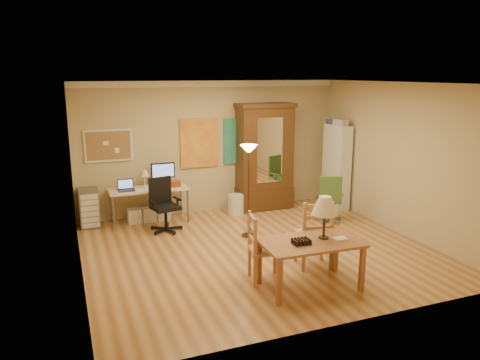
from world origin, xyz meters
name	(u,v)px	position (x,y,z in m)	size (l,w,h in m)	color
floor	(258,250)	(0.00, 0.00, 0.00)	(5.50, 5.50, 0.00)	#925E33
crown_molding	(210,84)	(0.00, 2.46, 2.64)	(5.50, 0.08, 0.12)	white
corkboard	(109,145)	(-2.05, 2.47, 1.50)	(0.90, 0.04, 0.62)	#9F6D4A
art_panel_left	(199,143)	(-0.25, 2.47, 1.45)	(0.80, 0.04, 1.00)	yellow
art_panel_right	(241,141)	(0.65, 2.47, 1.45)	(0.75, 0.04, 0.95)	teal
dining_table	(316,231)	(0.20, -1.50, 0.79)	(1.35, 0.83, 1.25)	brown
ladder_chair_back	(314,235)	(0.52, -0.91, 0.49)	(0.57, 0.55, 1.05)	#9F6948
ladder_chair_left	(263,250)	(-0.39, -1.09, 0.46)	(0.51, 0.53, 0.97)	#9F6948
torchiere_lamp	(249,164)	(0.11, 0.69, 1.32)	(0.30, 0.30, 1.65)	#43281A
computer_desk	(150,201)	(-1.37, 2.15, 0.41)	(1.50, 0.65, 1.13)	beige
office_chair_black	(165,217)	(-1.21, 1.50, 0.26)	(0.61, 0.61, 0.99)	black
office_chair_green	(328,209)	(1.88, 0.88, 0.25)	(0.58, 0.58, 0.95)	slate
drawer_cart	(89,208)	(-2.49, 2.26, 0.36)	(0.36, 0.44, 0.73)	slate
armoire	(264,163)	(1.11, 2.24, 0.98)	(1.22, 0.58, 2.24)	#3E2711
bookshelf	(336,167)	(2.55, 1.71, 0.89)	(0.27, 0.72, 1.79)	white
wastebin	(236,204)	(0.38, 2.03, 0.20)	(0.33, 0.33, 0.41)	silver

